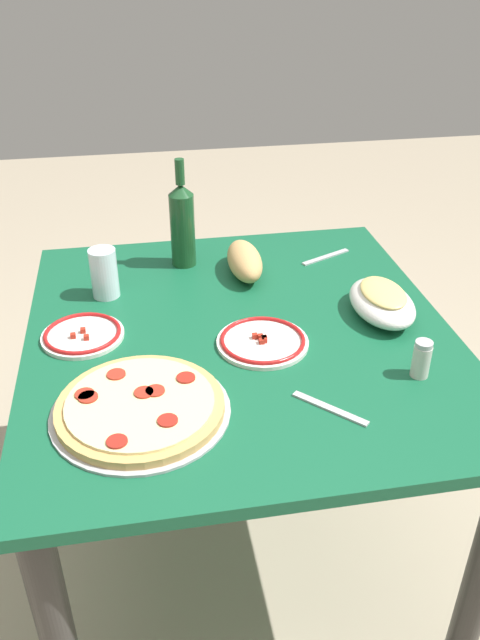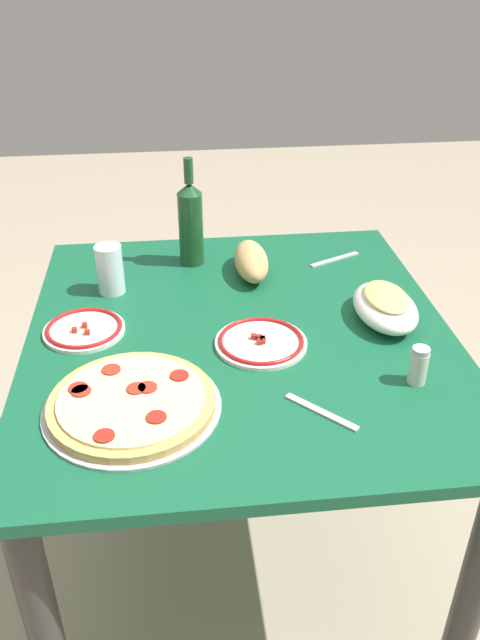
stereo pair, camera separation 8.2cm
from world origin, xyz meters
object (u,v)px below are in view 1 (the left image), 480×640
at_px(water_glass, 104,273).
at_px(side_plate_near, 83,334).
at_px(dining_table, 240,372).
at_px(side_plate_far, 263,341).
at_px(bread_loaf, 245,261).
at_px(spice_shaker, 421,359).
at_px(baked_pasta_dish, 382,301).
at_px(wine_bottle, 182,223).
at_px(pepperoni_pizza, 140,407).

relative_size(water_glass, side_plate_near, 0.68).
height_order(dining_table, side_plate_far, side_plate_far).
distance_m(side_plate_far, bread_loaf, 0.36).
distance_m(side_plate_near, spice_shaker, 0.78).
distance_m(water_glass, side_plate_near, 0.21).
bearing_deg(side_plate_near, dining_table, -95.30).
bearing_deg(side_plate_near, baked_pasta_dish, -91.84).
relative_size(baked_pasta_dish, side_plate_far, 1.11).
bearing_deg(water_glass, side_plate_far, -129.98).
bearing_deg(wine_bottle, dining_table, -165.98).
bearing_deg(bread_loaf, side_plate_far, 176.38).
relative_size(baked_pasta_dish, water_glass, 1.81).
bearing_deg(spice_shaker, wine_bottle, 35.37).
xyz_separation_m(dining_table, water_glass, (0.23, 0.32, 0.19)).
distance_m(baked_pasta_dish, bread_loaf, 0.41).
xyz_separation_m(wine_bottle, water_glass, (-0.15, 0.22, -0.06)).
height_order(baked_pasta_dish, side_plate_far, baked_pasta_dish).
bearing_deg(pepperoni_pizza, baked_pasta_dish, -65.41).
relative_size(pepperoni_pizza, baked_pasta_dish, 1.52).
relative_size(baked_pasta_dish, spice_shaker, 2.76).
bearing_deg(side_plate_far, pepperoni_pizza, 124.51).
bearing_deg(bread_loaf, dining_table, 167.52).
distance_m(bread_loaf, spice_shaker, 0.61).
distance_m(dining_table, baked_pasta_dish, 0.40).
bearing_deg(pepperoni_pizza, bread_loaf, -29.39).
distance_m(pepperoni_pizza, spice_shaker, 0.61).
xyz_separation_m(dining_table, baked_pasta_dish, (0.01, -0.36, 0.17)).
xyz_separation_m(wine_bottle, bread_loaf, (-0.10, -0.16, -0.08)).
bearing_deg(wine_bottle, spice_shaker, -144.63).
bearing_deg(water_glass, wine_bottle, -55.56).
relative_size(side_plate_near, spice_shaker, 2.26).
bearing_deg(spice_shaker, side_plate_near, 68.82).
distance_m(pepperoni_pizza, baked_pasta_dish, 0.68).
distance_m(baked_pasta_dish, water_glass, 0.72).
relative_size(wine_bottle, side_plate_far, 1.43).
xyz_separation_m(side_plate_near, bread_loaf, (0.26, -0.44, 0.03)).
relative_size(side_plate_near, bread_loaf, 0.90).
height_order(pepperoni_pizza, side_plate_far, pepperoni_pizza).
bearing_deg(dining_table, side_plate_far, -148.64).
xyz_separation_m(baked_pasta_dish, spice_shaker, (-0.26, 0.01, 0.00)).
height_order(dining_table, bread_loaf, bread_loaf).
relative_size(pepperoni_pizza, water_glass, 2.74).
bearing_deg(pepperoni_pizza, dining_table, -42.97).
bearing_deg(pepperoni_pizza, side_plate_far, -55.49).
distance_m(pepperoni_pizza, water_glass, 0.51).
bearing_deg(side_plate_far, side_plate_near, 76.09).
bearing_deg(bread_loaf, water_glass, 98.42).
height_order(dining_table, wine_bottle, wine_bottle).
bearing_deg(dining_table, baked_pasta_dish, -88.25).
relative_size(baked_pasta_dish, wine_bottle, 0.77).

